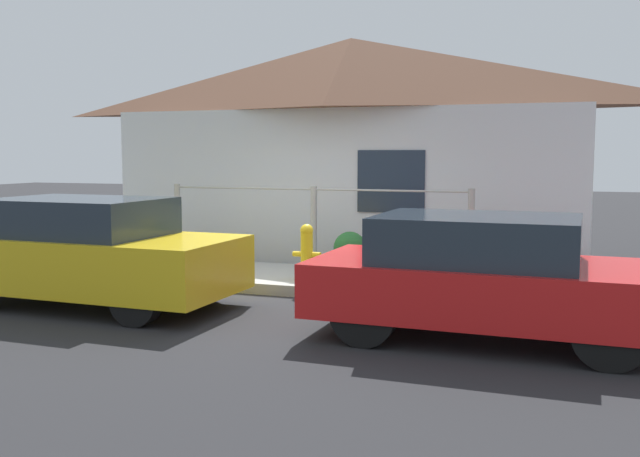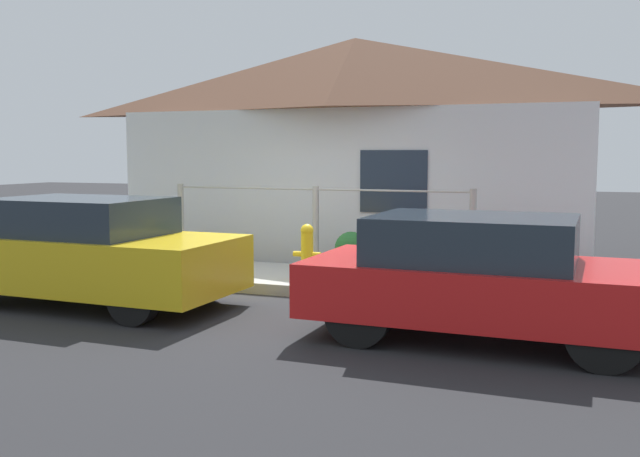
% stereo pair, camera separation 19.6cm
% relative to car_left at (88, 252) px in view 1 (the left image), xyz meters
% --- Properties ---
extents(ground_plane, '(60.00, 60.00, 0.00)m').
position_rel_car_left_xyz_m(ground_plane, '(1.94, 1.33, -0.68)').
color(ground_plane, '#262628').
extents(sidewalk, '(24.00, 1.77, 0.15)m').
position_rel_car_left_xyz_m(sidewalk, '(1.94, 2.21, -0.60)').
color(sidewalk, '#9E9E99').
rests_on(sidewalk, ground_plane).
extents(house, '(8.48, 2.23, 3.93)m').
position_rel_car_left_xyz_m(house, '(1.94, 4.80, 2.42)').
color(house, silver).
rests_on(house, ground_plane).
extents(fence, '(4.90, 0.10, 1.26)m').
position_rel_car_left_xyz_m(fence, '(1.94, 2.95, 0.16)').
color(fence, '#999993').
rests_on(fence, sidewalk).
extents(car_left, '(3.78, 1.75, 1.35)m').
position_rel_car_left_xyz_m(car_left, '(0.00, 0.00, 0.00)').
color(car_left, gold).
rests_on(car_left, ground_plane).
extents(car_right, '(3.68, 1.78, 1.27)m').
position_rel_car_left_xyz_m(car_right, '(4.89, -0.00, -0.03)').
color(car_right, red).
rests_on(car_right, ground_plane).
extents(fire_hydrant, '(0.40, 0.18, 0.79)m').
position_rel_car_left_xyz_m(fire_hydrant, '(2.25, 1.80, -0.12)').
color(fire_hydrant, yellow).
rests_on(fire_hydrant, sidewalk).
extents(potted_plant_near_hydrant, '(0.48, 0.48, 0.62)m').
position_rel_car_left_xyz_m(potted_plant_near_hydrant, '(2.65, 2.55, -0.18)').
color(potted_plant_near_hydrant, brown).
rests_on(potted_plant_near_hydrant, sidewalk).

